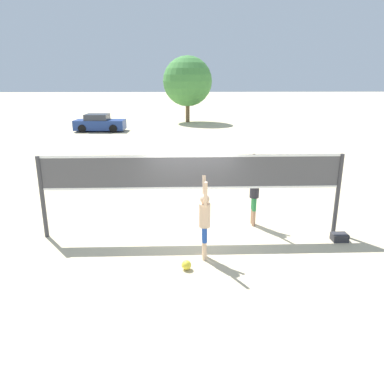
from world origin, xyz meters
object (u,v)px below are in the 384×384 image
at_px(tree_left_cluster, 188,81).
at_px(parked_car_near, 100,123).
at_px(volleyball, 186,265).
at_px(gear_bag, 339,237).
at_px(volleyball_net, 192,179).
at_px(player_blocker, 254,189).
at_px(player_spiker, 205,217).

bearing_deg(tree_left_cluster, parked_car_near, -140.55).
relative_size(volleyball, parked_car_near, 0.06).
bearing_deg(volleyball, gear_bag, 18.92).
bearing_deg(volleyball_net, tree_left_cluster, 88.85).
height_order(gear_bag, parked_car_near, parked_car_near).
distance_m(player_blocker, gear_bag, 2.72).
relative_size(volleyball_net, gear_bag, 19.88).
bearing_deg(player_blocker, volleyball, -37.66).
xyz_separation_m(volleyball, parked_car_near, (-6.67, 23.48, 0.52)).
bearing_deg(volleyball, player_blocker, 52.34).
distance_m(volleyball, parked_car_near, 24.41).
distance_m(player_spiker, tree_left_cluster, 29.14).
distance_m(volleyball_net, parked_car_near, 22.53).
bearing_deg(gear_bag, volleyball_net, 171.95).
bearing_deg(parked_car_near, tree_left_cluster, 42.06).
xyz_separation_m(player_spiker, gear_bag, (3.82, 0.89, -0.98)).
bearing_deg(player_blocker, tree_left_cluster, -177.13).
relative_size(player_blocker, tree_left_cluster, 0.35).
relative_size(gear_bag, tree_left_cluster, 0.07).
bearing_deg(player_blocker, player_spiker, -37.48).
relative_size(player_spiker, player_blocker, 0.96).
height_order(player_blocker, tree_left_cluster, tree_left_cluster).
height_order(volleyball_net, tree_left_cluster, tree_left_cluster).
bearing_deg(parked_car_near, player_spiker, -70.09).
relative_size(player_blocker, gear_bag, 5.12).
relative_size(volleyball, tree_left_cluster, 0.04).
distance_m(player_spiker, gear_bag, 4.05).
bearing_deg(player_spiker, gear_bag, -76.96).
bearing_deg(gear_bag, player_spiker, -166.96).
distance_m(player_blocker, tree_left_cluster, 27.04).
distance_m(volleyball_net, player_blocker, 2.09).
distance_m(gear_bag, parked_car_near, 24.59).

